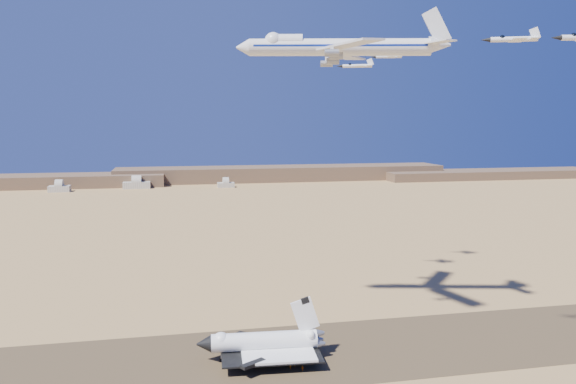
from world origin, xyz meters
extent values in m
plane|color=tan|center=(0.00, 0.00, 0.00)|extent=(1200.00, 1200.00, 0.00)
cube|color=brown|center=(0.00, 0.00, 0.03)|extent=(600.00, 50.00, 0.06)
cube|color=brown|center=(120.00, 540.00, 9.00)|extent=(420.00, 60.00, 18.00)
cube|color=brown|center=(400.00, 510.00, 5.50)|extent=(300.00, 60.00, 11.00)
cube|color=#BBB5A5|center=(-140.00, 470.00, 3.25)|extent=(22.00, 14.00, 6.50)
cube|color=#BBB5A5|center=(-60.00, 485.00, 3.75)|extent=(30.00, 15.00, 7.50)
cube|color=#BBB5A5|center=(40.00, 475.00, 2.75)|extent=(19.00, 12.50, 5.50)
cylinder|color=white|center=(5.85, -2.05, 6.11)|extent=(32.90, 7.99, 5.70)
cone|color=black|center=(-12.63, -0.73, 6.11)|extent=(4.95, 5.73, 5.42)
sphere|color=white|center=(-7.35, -1.11, 6.92)|extent=(5.29, 5.29, 5.29)
cube|color=white|center=(9.92, -2.33, 3.77)|extent=(24.07, 25.96, 0.92)
cube|color=black|center=(7.88, -2.19, 3.31)|extent=(32.19, 26.53, 0.51)
cube|color=white|center=(19.06, -2.98, 14.05)|extent=(9.47, 1.38, 11.73)
cylinder|color=gray|center=(-7.35, -1.11, 1.63)|extent=(0.37, 0.37, 3.26)
cylinder|color=black|center=(-7.35, -1.11, 0.56)|extent=(1.15, 0.54, 1.12)
cylinder|color=gray|center=(11.59, -7.56, 1.63)|extent=(0.37, 0.37, 3.26)
cylinder|color=black|center=(11.59, -7.56, 0.56)|extent=(1.15, 0.54, 1.12)
cylinder|color=gray|center=(12.31, 2.60, 1.63)|extent=(0.37, 0.37, 3.26)
cylinder|color=black|center=(12.31, 2.60, 0.56)|extent=(1.15, 0.54, 1.12)
cylinder|color=white|center=(36.78, 20.96, 100.02)|extent=(62.12, 19.58, 5.87)
cone|color=white|center=(4.13, 28.40, 100.02)|extent=(5.78, 6.74, 5.87)
sphere|color=white|center=(14.42, 26.05, 102.13)|extent=(6.05, 6.05, 6.05)
cube|color=white|center=(35.31, 6.24, 98.92)|extent=(15.17, 28.72, 0.64)
cube|color=white|center=(41.82, 34.86, 98.92)|extent=(24.24, 26.22, 0.64)
cube|color=white|center=(67.65, 7.81, 100.94)|extent=(7.80, 11.13, 0.46)
cube|color=white|center=(70.30, 19.44, 100.94)|extent=(10.56, 10.83, 0.46)
cube|color=white|center=(68.97, 13.63, 106.90)|extent=(10.34, 2.95, 13.11)
cylinder|color=gray|center=(33.15, 13.32, 96.17)|extent=(5.00, 3.34, 2.38)
cylinder|color=gray|center=(29.53, 5.68, 96.17)|extent=(5.00, 3.34, 2.38)
cylinder|color=gray|center=(36.82, 29.42, 96.17)|extent=(5.00, 3.34, 2.38)
cylinder|color=gray|center=(36.87, 37.87, 96.17)|extent=(5.00, 3.34, 2.38)
imported|color=orange|center=(14.39, -9.35, 0.88)|extent=(0.49, 0.66, 1.64)
imported|color=orange|center=(12.83, -10.40, 0.97)|extent=(0.65, 0.95, 1.82)
imported|color=orange|center=(16.01, -12.71, 0.88)|extent=(1.00, 1.05, 1.64)
cylinder|color=white|center=(72.42, -26.43, 97.10)|extent=(11.98, 6.12, 1.44)
cone|color=black|center=(65.57, -23.55, 97.10)|extent=(2.99, 2.28, 1.34)
sphere|color=black|center=(69.56, -25.23, 97.61)|extent=(1.44, 1.44, 1.44)
cube|color=white|center=(73.37, -26.83, 96.89)|extent=(6.52, 9.01, 0.26)
cube|color=white|center=(77.18, -28.42, 97.10)|extent=(4.09, 5.64, 0.21)
cube|color=white|center=(77.37, -28.50, 98.54)|extent=(2.98, 1.45, 3.49)
cone|color=black|center=(79.13, -35.15, 96.44)|extent=(3.00, 1.97, 1.38)
sphere|color=black|center=(83.47, -36.18, 96.97)|extent=(1.48, 1.48, 1.48)
cylinder|color=white|center=(58.43, 65.79, 98.46)|extent=(12.28, 5.86, 1.47)
cone|color=black|center=(51.38, 68.48, 98.46)|extent=(3.03, 2.25, 1.36)
sphere|color=black|center=(55.49, 66.91, 98.98)|extent=(1.47, 1.47, 1.47)
cube|color=white|center=(59.41, 65.42, 98.25)|extent=(6.42, 9.14, 0.26)
cube|color=white|center=(63.33, 63.92, 98.46)|extent=(4.02, 5.72, 0.21)
cube|color=white|center=(63.52, 63.85, 99.92)|extent=(3.06, 1.38, 3.55)
cylinder|color=white|center=(78.39, 79.90, 104.42)|extent=(11.46, 5.45, 1.37)
cone|color=black|center=(71.81, 82.40, 104.42)|extent=(2.83, 2.09, 1.27)
sphere|color=black|center=(75.65, 80.94, 104.91)|extent=(1.37, 1.37, 1.37)
cube|color=white|center=(79.31, 79.56, 104.23)|extent=(5.98, 8.53, 0.24)
cube|color=white|center=(82.96, 78.17, 104.42)|extent=(3.75, 5.34, 0.20)
cube|color=white|center=(83.15, 78.10, 105.79)|extent=(2.85, 1.28, 3.31)
camera|label=1|loc=(-21.13, -169.04, 74.23)|focal=35.00mm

